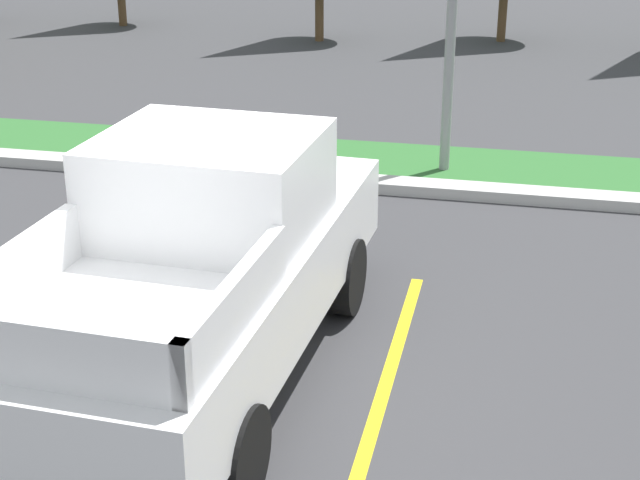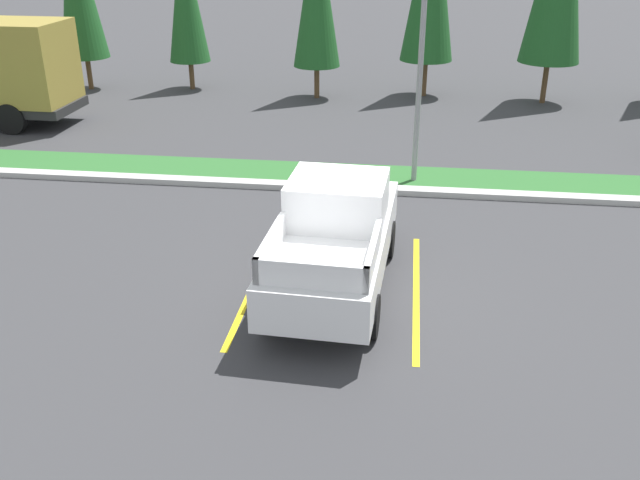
{
  "view_description": "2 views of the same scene",
  "coord_description": "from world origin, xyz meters",
  "views": [
    {
      "loc": [
        2.63,
        -7.08,
        4.33
      ],
      "look_at": [
        0.94,
        0.57,
        1.08
      ],
      "focal_mm": 54.27,
      "sensor_mm": 36.0,
      "label": 1
    },
    {
      "loc": [
        1.28,
        -11.66,
        6.4
      ],
      "look_at": [
        -0.26,
        0.34,
        0.75
      ],
      "focal_mm": 38.88,
      "sensor_mm": 36.0,
      "label": 2
    }
  ],
  "objects": [
    {
      "name": "grass_median",
      "position": [
        0.0,
        6.1,
        0.03
      ],
      "size": [
        56.0,
        1.8,
        0.06
      ],
      "primitive_type": "cube",
      "color": "#2D662D",
      "rests_on": "ground"
    },
    {
      "name": "ground_plane",
      "position": [
        0.0,
        0.0,
        0.0
      ],
      "size": [
        120.0,
        120.0,
        0.0
      ],
      "primitive_type": "plane",
      "color": "#38383A"
    },
    {
      "name": "pickup_truck_main",
      "position": [
        0.08,
        -0.09,
        1.04
      ],
      "size": [
        2.18,
        5.32,
        2.1
      ],
      "color": "black",
      "rests_on": "ground"
    },
    {
      "name": "parking_line_far",
      "position": [
        1.63,
        -0.14,
        0.0
      ],
      "size": [
        0.12,
        4.8,
        0.01
      ],
      "primitive_type": "cube",
      "color": "yellow",
      "rests_on": "ground"
    },
    {
      "name": "parking_line_near",
      "position": [
        -1.47,
        -0.14,
        0.0
      ],
      "size": [
        0.12,
        4.8,
        0.01
      ],
      "primitive_type": "cube",
      "color": "yellow",
      "rests_on": "ground"
    },
    {
      "name": "curb_strip",
      "position": [
        0.0,
        5.0,
        0.07
      ],
      "size": [
        56.0,
        0.4,
        0.15
      ],
      "primitive_type": "cube",
      "color": "#B2B2AD",
      "rests_on": "ground"
    }
  ]
}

